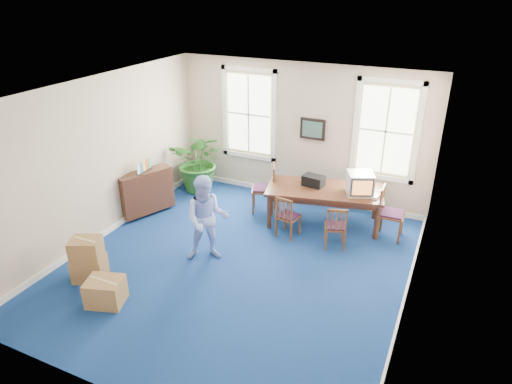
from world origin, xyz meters
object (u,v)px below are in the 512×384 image
at_px(conference_table, 324,206).
at_px(credenza, 146,194).
at_px(chair_near_left, 288,216).
at_px(cardboard_boxes, 101,258).
at_px(man, 207,219).
at_px(crt_tv, 360,183).
at_px(potted_plant, 200,161).

bearing_deg(conference_table, credenza, -174.39).
distance_m(chair_near_left, cardboard_boxes, 3.66).
bearing_deg(chair_near_left, cardboard_boxes, 58.82).
xyz_separation_m(conference_table, chair_near_left, (-0.49, -0.82, 0.05)).
height_order(conference_table, cardboard_boxes, cardboard_boxes).
bearing_deg(man, chair_near_left, 24.52).
bearing_deg(conference_table, crt_tv, -8.42).
height_order(man, cardboard_boxes, man).
distance_m(crt_tv, credenza, 4.63).
distance_m(conference_table, potted_plant, 3.32).
relative_size(man, cardboard_boxes, 1.14).
xyz_separation_m(credenza, cardboard_boxes, (0.79, -2.33, -0.06)).
bearing_deg(man, credenza, 126.92).
xyz_separation_m(crt_tv, potted_plant, (-3.99, 0.33, -0.28)).
bearing_deg(potted_plant, crt_tv, -4.73).
relative_size(crt_tv, credenza, 0.45).
height_order(crt_tv, man, man).
height_order(credenza, potted_plant, potted_plant).
bearing_deg(chair_near_left, conference_table, -110.79).
bearing_deg(conference_table, chair_near_left, -133.79).
distance_m(conference_table, chair_near_left, 0.95).
distance_m(man, credenza, 2.39).
bearing_deg(chair_near_left, credenza, 17.57).
bearing_deg(credenza, conference_table, 41.25).
height_order(man, potted_plant, man).
height_order(chair_near_left, potted_plant, potted_plant).
bearing_deg(chair_near_left, crt_tv, -133.80).
relative_size(conference_table, crt_tv, 4.38).
height_order(conference_table, man, man).
distance_m(man, cardboard_boxes, 1.95).
bearing_deg(potted_plant, chair_near_left, -23.29).
xyz_separation_m(conference_table, credenza, (-3.70, -1.23, 0.07)).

